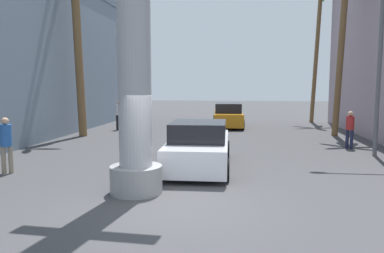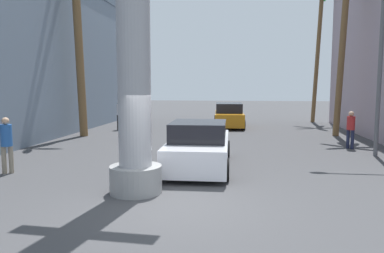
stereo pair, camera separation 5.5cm
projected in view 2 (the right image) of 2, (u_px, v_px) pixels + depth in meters
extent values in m
plane|color=#424244|center=(209.00, 141.00, 18.31)|extent=(94.12, 94.12, 0.00)
cylinder|color=gray|center=(136.00, 179.00, 9.55)|extent=(1.33, 1.33, 0.70)
cylinder|color=#59595E|center=(381.00, 59.00, 14.14)|extent=(0.16, 0.16, 7.41)
cylinder|color=black|center=(180.00, 148.00, 14.40)|extent=(0.23, 0.64, 0.64)
cylinder|color=black|center=(227.00, 149.00, 14.22)|extent=(0.23, 0.64, 0.64)
cylinder|color=black|center=(164.00, 168.00, 10.92)|extent=(0.23, 0.64, 0.64)
cylinder|color=black|center=(225.00, 170.00, 10.74)|extent=(0.23, 0.64, 0.64)
cube|color=silver|center=(200.00, 150.00, 12.54)|extent=(1.99, 5.07, 0.80)
cube|color=black|center=(199.00, 131.00, 12.09)|extent=(1.78, 2.15, 0.60)
cylinder|color=black|center=(216.00, 119.00, 26.32)|extent=(0.25, 0.65, 0.64)
cylinder|color=black|center=(240.00, 120.00, 26.20)|extent=(0.25, 0.65, 0.64)
cylinder|color=black|center=(216.00, 124.00, 23.03)|extent=(0.25, 0.65, 0.64)
cylinder|color=black|center=(243.00, 125.00, 22.91)|extent=(0.25, 0.65, 0.64)
cube|color=#BF7214|center=(229.00, 118.00, 24.59)|extent=(2.05, 4.84, 0.80)
cube|color=black|center=(229.00, 108.00, 24.51)|extent=(1.79, 2.70, 0.60)
cylinder|color=brown|center=(79.00, 52.00, 19.66)|extent=(0.61, 0.53, 8.91)
cylinder|color=brown|center=(342.00, 54.00, 19.67)|extent=(0.54, 0.60, 8.78)
cylinder|color=brown|center=(317.00, 57.00, 27.15)|extent=(0.64, 0.32, 9.50)
cylinder|color=black|center=(118.00, 122.00, 22.89)|extent=(0.14, 0.14, 0.91)
cylinder|color=black|center=(121.00, 122.00, 22.97)|extent=(0.14, 0.14, 0.91)
cylinder|color=silver|center=(120.00, 110.00, 22.84)|extent=(0.47, 0.47, 0.66)
sphere|color=tan|center=(119.00, 102.00, 22.79)|extent=(0.22, 0.22, 0.22)
cylinder|color=gray|center=(4.00, 160.00, 11.58)|extent=(0.14, 0.14, 0.86)
cylinder|color=gray|center=(11.00, 160.00, 11.65)|extent=(0.14, 0.14, 0.86)
cylinder|color=#2659A5|center=(6.00, 135.00, 11.53)|extent=(0.46, 0.46, 0.67)
sphere|color=tan|center=(5.00, 121.00, 11.48)|extent=(0.22, 0.22, 0.22)
cylinder|color=#1E233F|center=(348.00, 139.00, 16.19)|extent=(0.14, 0.14, 0.82)
cylinder|color=#1E233F|center=(352.00, 140.00, 16.03)|extent=(0.14, 0.14, 0.82)
cylinder|color=#B22626|center=(351.00, 123.00, 16.03)|extent=(0.48, 0.48, 0.58)
sphere|color=tan|center=(351.00, 114.00, 15.99)|extent=(0.22, 0.22, 0.22)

